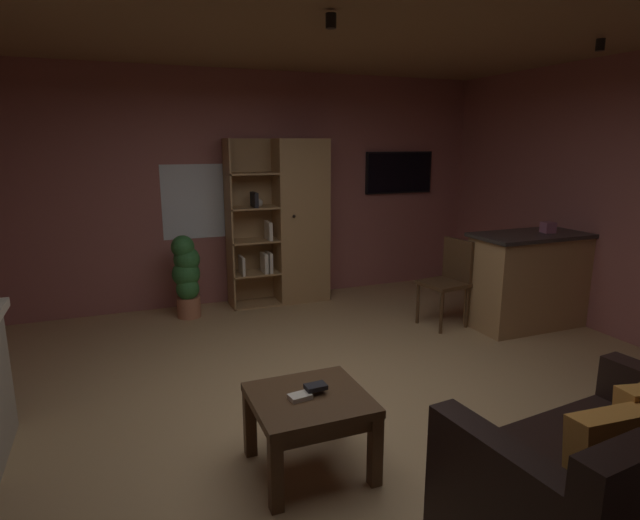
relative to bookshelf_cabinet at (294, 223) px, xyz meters
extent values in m
cube|color=tan|center=(-0.60, -2.75, -0.98)|extent=(6.32, 5.98, 0.02)
cube|color=#9E5B56|center=(-0.60, 0.27, 0.40)|extent=(6.44, 0.06, 2.74)
cube|color=#8E6B47|center=(-0.60, -2.75, 1.78)|extent=(6.32, 5.98, 0.02)
cube|color=white|center=(-1.11, 0.24, 0.28)|extent=(0.79, 0.01, 0.86)
cube|color=#A87F51|center=(0.08, -0.01, 0.01)|extent=(0.62, 0.38, 1.96)
cube|color=#A87F51|center=(-0.52, 0.17, 0.01)|extent=(0.58, 0.02, 1.96)
cube|color=#A87F51|center=(-0.79, -0.01, 0.01)|extent=(0.02, 0.38, 1.96)
sphere|color=black|center=(-0.07, -0.21, 0.11)|extent=(0.04, 0.04, 0.04)
cube|color=#A87F51|center=(-0.52, -0.01, -0.96)|extent=(0.58, 0.38, 0.02)
cube|color=#A87F51|center=(-0.52, -0.01, -0.58)|extent=(0.58, 0.38, 0.02)
cube|color=#A87F51|center=(-0.52, -0.01, -0.18)|extent=(0.58, 0.38, 0.02)
cube|color=#A87F51|center=(-0.52, -0.01, 0.21)|extent=(0.58, 0.38, 0.02)
cube|color=#A87F51|center=(-0.52, -0.01, 0.60)|extent=(0.58, 0.38, 0.02)
cube|color=beige|center=(-0.67, -0.06, -0.46)|extent=(0.03, 0.23, 0.21)
cube|color=beige|center=(-0.34, -0.06, -0.45)|extent=(0.04, 0.23, 0.24)
cube|color=beige|center=(-0.40, -0.06, -0.45)|extent=(0.04, 0.23, 0.23)
cube|color=black|center=(-0.50, -0.06, 0.30)|extent=(0.04, 0.23, 0.17)
cube|color=beige|center=(-0.34, -0.06, -0.07)|extent=(0.04, 0.23, 0.21)
sphere|color=beige|center=(-0.44, -0.01, 0.26)|extent=(0.10, 0.10, 0.10)
cube|color=#A87F51|center=(2.11, -1.80, -0.49)|extent=(1.43, 0.56, 0.96)
cube|color=#2D2826|center=(2.11, -1.80, 0.01)|extent=(1.49, 0.62, 0.04)
cube|color=#995972|center=(2.16, -1.82, 0.09)|extent=(0.14, 0.14, 0.11)
cube|color=black|center=(0.09, -4.32, -0.76)|extent=(1.52, 1.03, 0.42)
cube|color=black|center=(-0.55, -4.39, -0.63)|extent=(0.24, 0.90, 0.67)
cube|color=#C67F33|center=(-0.06, -4.48, -0.42)|extent=(0.42, 0.21, 0.44)
cube|color=#4C331E|center=(-1.04, -3.29, -0.52)|extent=(0.67, 0.63, 0.05)
cube|color=#4C331E|center=(-1.04, -3.29, -0.58)|extent=(0.60, 0.57, 0.08)
cube|color=#4C331E|center=(-1.33, -3.57, -0.76)|extent=(0.07, 0.07, 0.43)
cube|color=#4C331E|center=(-0.75, -3.57, -0.76)|extent=(0.07, 0.07, 0.43)
cube|color=#4C331E|center=(-1.33, -3.02, -0.76)|extent=(0.07, 0.07, 0.43)
cube|color=#4C331E|center=(-0.75, -3.02, -0.76)|extent=(0.07, 0.07, 0.43)
cube|color=beige|center=(-1.10, -3.31, -0.48)|extent=(0.14, 0.10, 0.03)
cube|color=black|center=(-0.99, -3.28, -0.45)|extent=(0.13, 0.09, 0.03)
cube|color=#4C331E|center=(1.16, -1.47, -0.51)|extent=(0.48, 0.48, 0.04)
cube|color=#4C331E|center=(1.34, -1.44, -0.27)|extent=(0.10, 0.40, 0.44)
cylinder|color=#4C331E|center=(0.95, -1.32, -0.74)|extent=(0.04, 0.04, 0.46)
cylinder|color=#4C331E|center=(1.00, -1.67, -0.74)|extent=(0.04, 0.04, 0.46)
cylinder|color=#4C331E|center=(1.31, -1.26, -0.74)|extent=(0.04, 0.04, 0.46)
cylinder|color=#4C331E|center=(1.36, -1.62, -0.74)|extent=(0.04, 0.04, 0.46)
cylinder|color=#B77051|center=(-1.32, -0.18, -0.85)|extent=(0.26, 0.26, 0.23)
sphere|color=#2D6B33|center=(-1.33, -0.22, -0.63)|extent=(0.26, 0.26, 0.26)
sphere|color=#2D6B33|center=(-1.33, -0.18, -0.47)|extent=(0.31, 0.31, 0.31)
sphere|color=#2D6B33|center=(-1.31, -0.17, -0.31)|extent=(0.29, 0.29, 0.29)
sphere|color=#2D6B33|center=(-1.35, -0.18, -0.17)|extent=(0.25, 0.25, 0.25)
cube|color=black|center=(1.55, 0.21, 0.56)|extent=(0.97, 0.05, 0.55)
cube|color=black|center=(1.55, 0.19, 0.56)|extent=(0.93, 0.01, 0.51)
cylinder|color=black|center=(-0.63, -2.61, 1.70)|extent=(0.07, 0.07, 0.09)
cylinder|color=black|center=(1.67, -2.65, 1.70)|extent=(0.07, 0.07, 0.09)
camera|label=1|loc=(-2.00, -5.88, 0.94)|focal=29.05mm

